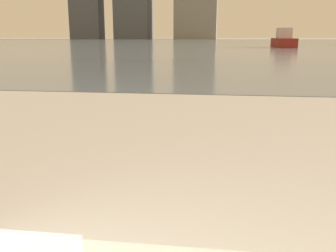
# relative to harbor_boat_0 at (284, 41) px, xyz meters

# --- Properties ---
(harbor_water) EXTENTS (180.00, 110.00, 0.01)m
(harbor_water) POSITION_rel_harbor_boat_0_xyz_m (-6.04, 25.83, -0.61)
(harbor_water) COLOR slate
(harbor_water) RESTS_ON ground_plane
(harbor_boat_0) EXTENTS (1.72, 4.65, 1.73)m
(harbor_boat_0) POSITION_rel_harbor_boat_0_xyz_m (0.00, 0.00, 0.00)
(harbor_boat_0) COLOR maroon
(harbor_boat_0) RESTS_ON harbor_water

